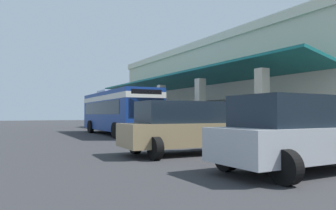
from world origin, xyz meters
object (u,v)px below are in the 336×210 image
(parked_suv_tan, at_px, (184,127))
(potted_palm, at_px, (255,129))
(parked_suv_silver, at_px, (298,133))
(pedestrian, at_px, (204,125))
(transit_bus, at_px, (118,109))

(parked_suv_tan, distance_m, potted_palm, 8.43)
(parked_suv_silver, bearing_deg, pedestrian, 160.72)
(transit_bus, bearing_deg, potted_palm, 33.26)
(potted_palm, bearing_deg, parked_suv_silver, -38.55)
(transit_bus, distance_m, parked_suv_tan, 12.53)
(parked_suv_tan, bearing_deg, potted_palm, 118.02)
(transit_bus, height_order, parked_suv_silver, transit_bus)
(transit_bus, height_order, potted_palm, transit_bus)
(parked_suv_silver, relative_size, potted_palm, 1.91)
(parked_suv_silver, distance_m, pedestrian, 8.70)
(potted_palm, bearing_deg, parked_suv_tan, -61.98)
(pedestrian, bearing_deg, potted_palm, 94.94)
(parked_suv_silver, bearing_deg, potted_palm, 141.45)
(parked_suv_silver, height_order, pedestrian, parked_suv_silver)
(parked_suv_silver, height_order, parked_suv_tan, same)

